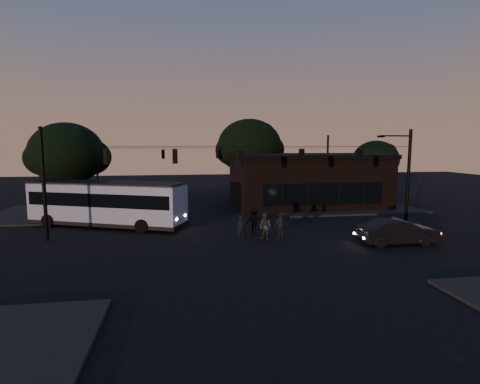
{
  "coord_description": "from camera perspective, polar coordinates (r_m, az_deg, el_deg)",
  "views": [
    {
      "loc": [
        -4.15,
        -22.02,
        6.27
      ],
      "look_at": [
        0.0,
        4.0,
        3.0
      ],
      "focal_mm": 28.0,
      "sensor_mm": 36.0,
      "label": 1
    }
  ],
  "objects": [
    {
      "name": "ground",
      "position": [
        23.27,
        1.57,
        -8.56
      ],
      "size": [
        120.0,
        120.0,
        0.0
      ],
      "primitive_type": "plane",
      "color": "black",
      "rests_on": "ground"
    },
    {
      "name": "pedestrian_c",
      "position": [
        25.6,
        6.23,
        -5.16
      ],
      "size": [
        1.09,
        0.71,
        1.73
      ],
      "primitive_type": "imported",
      "rotation": [
        0.0,
        0.0,
        3.45
      ],
      "color": "#26282F",
      "rests_on": "ground"
    },
    {
      "name": "pedestrian_b",
      "position": [
        25.07,
        3.87,
        -5.28
      ],
      "size": [
        1.11,
        1.13,
        1.83
      ],
      "primitive_type": "imported",
      "rotation": [
        0.0,
        0.0,
        -0.83
      ],
      "color": "#353230",
      "rests_on": "ground"
    },
    {
      "name": "tree_right",
      "position": [
        45.77,
        19.96,
        4.6
      ],
      "size": [
        5.2,
        5.2,
        6.86
      ],
      "color": "black",
      "rests_on": "ground"
    },
    {
      "name": "signal_rig_far",
      "position": [
        42.28,
        -3.42,
        4.26
      ],
      "size": [
        26.24,
        0.3,
        7.5
      ],
      "color": "black",
      "rests_on": "ground"
    },
    {
      "name": "pedestrian_a",
      "position": [
        25.19,
        0.19,
        -5.43
      ],
      "size": [
        0.66,
        0.5,
        1.63
      ],
      "primitive_type": "imported",
      "rotation": [
        0.0,
        0.0,
        0.2
      ],
      "color": "black",
      "rests_on": "ground"
    },
    {
      "name": "pedestrian_d",
      "position": [
        26.64,
        2.14,
        -4.44
      ],
      "size": [
        1.28,
        0.8,
        1.91
      ],
      "primitive_type": "imported",
      "rotation": [
        0.0,
        0.0,
        3.07
      ],
      "color": "black",
      "rests_on": "ground"
    },
    {
      "name": "building",
      "position": [
        40.36,
        10.0,
        1.9
      ],
      "size": [
        15.4,
        10.41,
        5.4
      ],
      "color": "black",
      "rests_on": "ground"
    },
    {
      "name": "signal_rig_near",
      "position": [
        26.41,
        0.0,
        3.12
      ],
      "size": [
        26.24,
        0.3,
        7.5
      ],
      "color": "black",
      "rests_on": "ground"
    },
    {
      "name": "sidewalk_far_left",
      "position": [
        37.86,
        -24.04,
        -2.96
      ],
      "size": [
        14.0,
        10.0,
        0.15
      ],
      "primitive_type": "cube",
      "color": "black",
      "rests_on": "ground"
    },
    {
      "name": "tree_left",
      "position": [
        36.39,
        -24.88,
        5.32
      ],
      "size": [
        6.4,
        6.4,
        8.3
      ],
      "color": "black",
      "rests_on": "ground"
    },
    {
      "name": "car",
      "position": [
        26.01,
        22.85,
        -5.54
      ],
      "size": [
        5.12,
        1.85,
        1.68
      ],
      "primitive_type": "imported",
      "rotation": [
        0.0,
        0.0,
        1.56
      ],
      "color": "black",
      "rests_on": "ground"
    },
    {
      "name": "tree_behind",
      "position": [
        44.77,
        1.44,
        6.97
      ],
      "size": [
        7.6,
        7.6,
        9.43
      ],
      "color": "black",
      "rests_on": "ground"
    },
    {
      "name": "sidewalk_far_right",
      "position": [
        39.96,
        14.91,
        -2.09
      ],
      "size": [
        14.0,
        10.0,
        0.15
      ],
      "primitive_type": "cube",
      "color": "black",
      "rests_on": "ground"
    },
    {
      "name": "bus",
      "position": [
        30.8,
        -19.64,
        -1.38
      ],
      "size": [
        12.54,
        7.5,
        3.5
      ],
      "rotation": [
        0.0,
        0.0,
        -0.4
      ],
      "color": "#9FACCA",
      "rests_on": "ground"
    }
  ]
}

